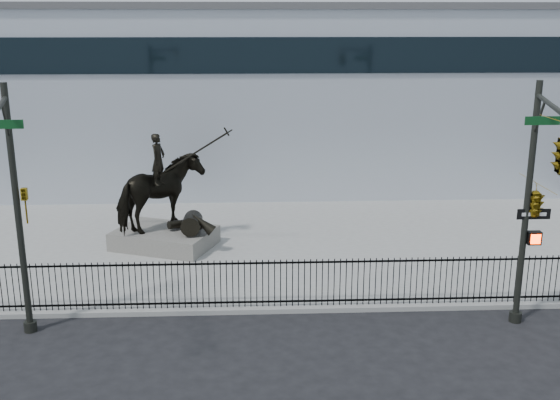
{
  "coord_description": "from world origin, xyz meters",
  "views": [
    {
      "loc": [
        -0.67,
        -17.03,
        8.54
      ],
      "look_at": [
        0.35,
        6.0,
        2.18
      ],
      "focal_mm": 42.0,
      "sensor_mm": 36.0,
      "label": 1
    }
  ],
  "objects_px": {
    "statue_plinth": "(165,238)",
    "equestrian_statue": "(164,194)",
    "traffic_signal_left": "(15,202)",
    "traffic_signal_right": "(548,178)"
  },
  "relations": [
    {
      "from": "equestrian_statue",
      "to": "traffic_signal_left",
      "type": "xyz_separation_m",
      "value": [
        -2.79,
        -7.47,
        1.81
      ]
    },
    {
      "from": "equestrian_statue",
      "to": "traffic_signal_left",
      "type": "height_order",
      "value": "traffic_signal_left"
    },
    {
      "from": "traffic_signal_right",
      "to": "traffic_signal_left",
      "type": "bearing_deg",
      "value": 174.04
    },
    {
      "from": "traffic_signal_right",
      "to": "statue_plinth",
      "type": "bearing_deg",
      "value": 139.79
    },
    {
      "from": "statue_plinth",
      "to": "equestrian_statue",
      "type": "xyz_separation_m",
      "value": [
        0.06,
        -0.02,
        1.74
      ]
    },
    {
      "from": "traffic_signal_left",
      "to": "traffic_signal_right",
      "type": "xyz_separation_m",
      "value": [
        13.22,
        -1.38,
        0.82
      ]
    },
    {
      "from": "statue_plinth",
      "to": "traffic_signal_right",
      "type": "distance_m",
      "value": 14.42
    },
    {
      "from": "equestrian_statue",
      "to": "traffic_signal_right",
      "type": "height_order",
      "value": "traffic_signal_right"
    },
    {
      "from": "statue_plinth",
      "to": "equestrian_statue",
      "type": "bearing_deg",
      "value": 0.0
    },
    {
      "from": "traffic_signal_right",
      "to": "equestrian_statue",
      "type": "bearing_deg",
      "value": 139.7
    }
  ]
}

